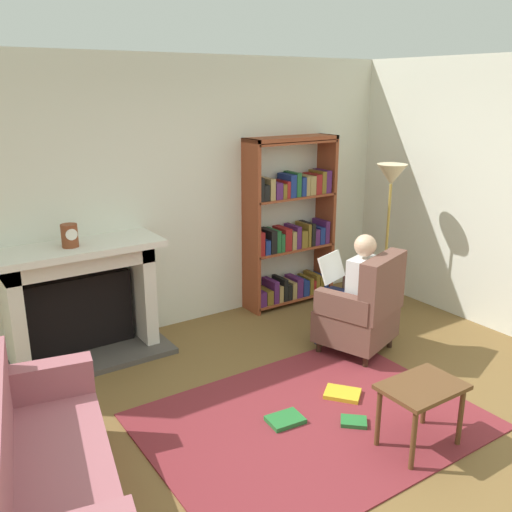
{
  "coord_description": "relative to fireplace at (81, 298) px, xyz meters",
  "views": [
    {
      "loc": [
        -2.36,
        -2.48,
        2.4
      ],
      "look_at": [
        0.1,
        1.2,
        1.05
      ],
      "focal_mm": 39.13,
      "sensor_mm": 36.0,
      "label": 1
    }
  ],
  "objects": [
    {
      "name": "ground",
      "position": [
        1.07,
        -2.3,
        -0.58
      ],
      "size": [
        14.0,
        14.0,
        0.0
      ],
      "primitive_type": "plane",
      "color": "brown"
    },
    {
      "name": "side_table",
      "position": [
        1.49,
        -2.63,
        -0.18
      ],
      "size": [
        0.56,
        0.39,
        0.48
      ],
      "color": "brown",
      "rests_on": "ground"
    },
    {
      "name": "scattered_books",
      "position": [
        1.22,
        -1.95,
        -0.55
      ],
      "size": [
        0.91,
        0.63,
        0.03
      ],
      "color": "gold",
      "rests_on": "area_rug"
    },
    {
      "name": "seated_reader",
      "position": [
        2.14,
        -1.25,
        0.04
      ],
      "size": [
        0.48,
        0.59,
        1.14
      ],
      "rotation": [
        0.0,
        0.0,
        3.48
      ],
      "color": "silver",
      "rests_on": "ground"
    },
    {
      "name": "fireplace",
      "position": [
        0.0,
        0.0,
        0.0
      ],
      "size": [
        1.47,
        0.64,
        1.09
      ],
      "color": "#4C4742",
      "rests_on": "ground"
    },
    {
      "name": "side_wall_right",
      "position": [
        3.72,
        -1.05,
        0.77
      ],
      "size": [
        0.1,
        5.2,
        2.7
      ],
      "primitive_type": "cube",
      "color": "silver",
      "rests_on": "ground"
    },
    {
      "name": "armchair_reading",
      "position": [
        2.18,
        -1.36,
        -0.15
      ],
      "size": [
        0.81,
        0.8,
        0.97
      ],
      "rotation": [
        0.0,
        0.0,
        3.48
      ],
      "color": "#331E14",
      "rests_on": "ground"
    },
    {
      "name": "area_rug",
      "position": [
        1.07,
        -2.0,
        -0.57
      ],
      "size": [
        2.4,
        1.8,
        0.01
      ],
      "primitive_type": "cube",
      "color": "maroon",
      "rests_on": "ground"
    },
    {
      "name": "back_wall",
      "position": [
        1.07,
        0.25,
        0.77
      ],
      "size": [
        5.6,
        0.1,
        2.7
      ],
      "primitive_type": "cube",
      "color": "silver",
      "rests_on": "ground"
    },
    {
      "name": "bookshelf",
      "position": [
        2.39,
        0.03,
        0.33
      ],
      "size": [
        1.07,
        0.32,
        1.89
      ],
      "color": "brown",
      "rests_on": "ground"
    },
    {
      "name": "mantel_clock",
      "position": [
        -0.07,
        -0.1,
        0.61
      ],
      "size": [
        0.14,
        0.14,
        0.2
      ],
      "color": "brown",
      "rests_on": "fireplace"
    },
    {
      "name": "floor_lamp",
      "position": [
        3.13,
        -0.72,
        0.8
      ],
      "size": [
        0.32,
        0.32,
        1.62
      ],
      "color": "#B7933F",
      "rests_on": "ground"
    },
    {
      "name": "sofa_floral",
      "position": [
        -0.87,
        -1.97,
        -0.26
      ],
      "size": [
        1.03,
        1.81,
        0.85
      ],
      "rotation": [
        0.0,
        0.0,
        1.38
      ],
      "color": "#A45C66",
      "rests_on": "ground"
    }
  ]
}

